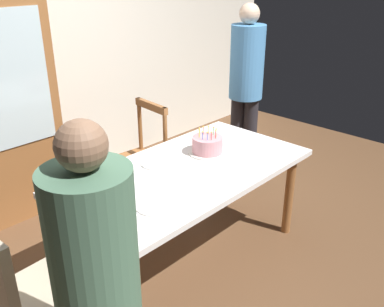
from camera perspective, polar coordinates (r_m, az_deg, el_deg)
The scene contains 12 objects.
ground at distance 3.30m, azimuth -0.61°, elevation -13.45°, with size 6.40×6.40×0.00m, color brown.
back_wall at distance 4.18m, azimuth -19.81°, elevation 12.95°, with size 6.40×0.10×2.60m, color silver.
dining_table at distance 2.95m, azimuth -0.67°, elevation -3.51°, with size 1.77×0.92×0.72m.
birthday_cake at distance 3.13m, azimuth 2.07°, elevation 1.08°, with size 0.28×0.28×0.19m.
plate_near_celebrant at distance 2.49m, azimuth -5.03°, elevation -7.02°, with size 0.22×0.22×0.01m, color white.
plate_far_side at distance 2.99m, azimuth -4.72°, elevation -1.32°, with size 0.22×0.22×0.01m, color white.
fork_near_celebrant at distance 2.41m, azimuth -8.18°, elevation -8.31°, with size 0.18×0.02×0.01m, color silver.
fork_far_side at distance 2.89m, azimuth -6.93°, elevation -2.41°, with size 0.18×0.02×0.01m, color silver.
chair_spindle_back at distance 3.67m, azimuth -7.31°, elevation -1.13°, with size 0.48×0.48×0.95m.
chair_upholstered at distance 2.36m, azimuth -22.00°, elevation -16.85°, with size 0.47×0.46×0.95m.
person_celebrant at distance 1.71m, azimuth -12.43°, elevation -17.51°, with size 0.32×0.32×1.57m.
person_guest at distance 4.16m, azimuth 7.21°, elevation 9.36°, with size 0.32×0.32×1.69m.
Camera 1 is at (-1.88, -1.82, 2.01)m, focal length 39.98 mm.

